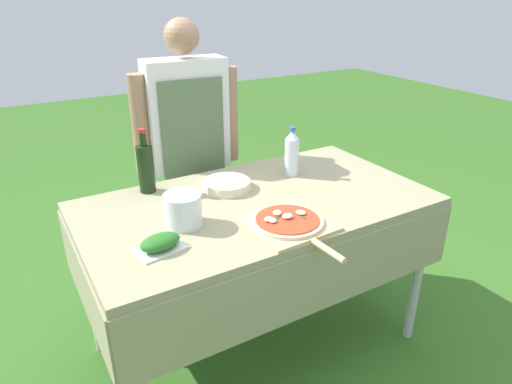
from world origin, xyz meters
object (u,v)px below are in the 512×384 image
water_bottle (292,153)px  plate_stack (227,185)px  pizza_on_peel (288,223)px  person_cook (189,142)px  mixing_tub (183,210)px  oil_bottle (146,167)px  herb_container (160,243)px  prep_table (257,218)px

water_bottle → plate_stack: water_bottle is taller
pizza_on_peel → plate_stack: 0.43m
person_cook → pizza_on_peel: 0.88m
person_cook → water_bottle: size_ratio=6.23×
mixing_tub → water_bottle: bearing=18.0°
oil_bottle → herb_container: 0.53m
water_bottle → herb_container: 0.86m
oil_bottle → mixing_tub: bearing=-87.2°
prep_table → pizza_on_peel: bearing=-93.0°
prep_table → herb_container: bearing=-160.6°
herb_container → oil_bottle: bearing=76.5°
prep_table → water_bottle: 0.39m
water_bottle → mixing_tub: 0.68m
prep_table → water_bottle: size_ratio=6.27×
oil_bottle → prep_table: bearing=-41.5°
prep_table → mixing_tub: 0.39m
person_cook → water_bottle: bearing=131.7°
prep_table → herb_container: (-0.49, -0.17, 0.11)m
prep_table → person_cook: bearing=94.8°
person_cook → plate_stack: bearing=93.8°
pizza_on_peel → mixing_tub: bearing=145.0°
water_bottle → plate_stack: (-0.35, 0.01, -0.09)m
herb_container → prep_table: bearing=19.4°
pizza_on_peel → mixing_tub: (-0.34, 0.21, 0.05)m
mixing_tub → person_cook: bearing=65.4°
pizza_on_peel → herb_container: herb_container is taller
pizza_on_peel → herb_container: 0.49m
prep_table → oil_bottle: (-0.37, 0.33, 0.20)m
person_cook → herb_container: bearing=65.2°
mixing_tub → plate_stack: mixing_tub is taller
prep_table → pizza_on_peel: 0.28m
mixing_tub → plate_stack: bearing=36.1°
herb_container → mixing_tub: mixing_tub is taller
herb_container → mixing_tub: 0.19m
person_cook → oil_bottle: size_ratio=5.17×
oil_bottle → herb_container: oil_bottle is taller
water_bottle → mixing_tub: (-0.64, -0.21, -0.05)m
water_bottle → mixing_tub: size_ratio=1.65×
pizza_on_peel → plate_stack: pizza_on_peel is taller
pizza_on_peel → oil_bottle: 0.70m
pizza_on_peel → oil_bottle: oil_bottle is taller
prep_table → person_cook: (-0.05, 0.61, 0.18)m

